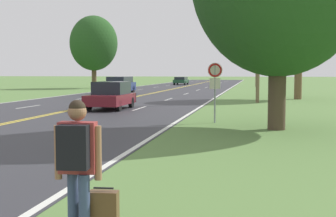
{
  "coord_description": "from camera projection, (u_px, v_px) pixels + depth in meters",
  "views": [
    {
      "loc": [
        9.99,
        -0.31,
        2.11
      ],
      "look_at": [
        7.41,
        13.24,
        1.02
      ],
      "focal_mm": 50.0,
      "sensor_mm": 36.0,
      "label": 1
    }
  ],
  "objects": [
    {
      "name": "tree_right_cluster",
      "position": [
        94.0,
        43.0,
        58.77
      ],
      "size": [
        5.99,
        5.99,
        9.13
      ],
      "color": "brown",
      "rests_on": "ground"
    },
    {
      "name": "utility_pole_midground",
      "position": [
        258.0,
        27.0,
        31.47
      ],
      "size": [
        1.8,
        0.24,
        9.95
      ],
      "color": "brown",
      "rests_on": "ground"
    },
    {
      "name": "tree_left_verge",
      "position": [
        300.0,
        10.0,
        35.27
      ],
      "size": [
        5.7,
        5.7,
        10.07
      ],
      "color": "brown",
      "rests_on": "ground"
    },
    {
      "name": "suitcase",
      "position": [
        104.0,
        215.0,
        5.9
      ],
      "size": [
        0.38,
        0.21,
        0.66
      ],
      "rotation": [
        0.0,
        0.0,
        1.65
      ],
      "color": "brown",
      "rests_on": "ground"
    },
    {
      "name": "car_dark_green_hatchback_receding",
      "position": [
        181.0,
        80.0,
        75.16
      ],
      "size": [
        2.03,
        4.09,
        1.27
      ],
      "rotation": [
        0.0,
        0.0,
        1.53
      ],
      "color": "black",
      "rests_on": "ground"
    },
    {
      "name": "utility_pole_far",
      "position": [
        257.0,
        52.0,
        64.77
      ],
      "size": [
        1.8,
        0.24,
        9.4
      ],
      "color": "brown",
      "rests_on": "ground"
    },
    {
      "name": "hitchhiker_person",
      "position": [
        77.0,
        155.0,
        5.75
      ],
      "size": [
        0.6,
        0.43,
        1.76
      ],
      "rotation": [
        0.0,
        0.0,
        1.65
      ],
      "color": "#38476B",
      "rests_on": "ground"
    },
    {
      "name": "traffic_sign",
      "position": [
        215.0,
        78.0,
        19.14
      ],
      "size": [
        0.6,
        0.1,
        2.47
      ],
      "color": "gray",
      "rests_on": "ground"
    },
    {
      "name": "car_dark_blue_suv_mid_far",
      "position": [
        120.0,
        85.0,
        43.24
      ],
      "size": [
        1.87,
        4.65,
        1.65
      ],
      "rotation": [
        0.0,
        0.0,
        1.57
      ],
      "color": "black",
      "rests_on": "ground"
    },
    {
      "name": "car_maroon_sedan_mid_near",
      "position": [
        111.0,
        95.0,
        26.18
      ],
      "size": [
        1.89,
        4.17,
        1.55
      ],
      "rotation": [
        0.0,
        0.0,
        -1.56
      ],
      "color": "black",
      "rests_on": "ground"
    }
  ]
}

